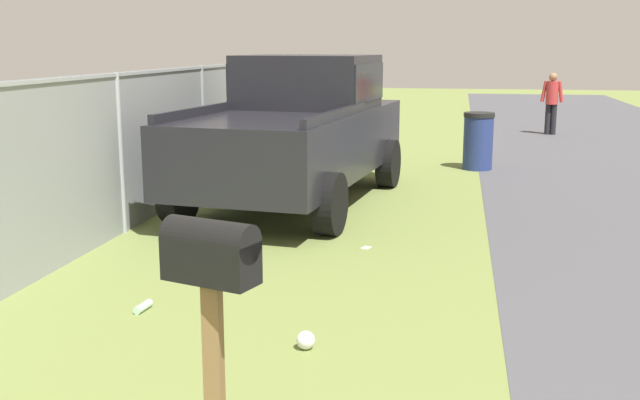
# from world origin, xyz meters

# --- Properties ---
(mailbox) EXTENTS (0.34, 0.52, 1.39)m
(mailbox) POSITION_xyz_m (3.20, 0.33, 1.11)
(mailbox) COLOR brown
(mailbox) RESTS_ON ground
(pickup_truck) EXTENTS (5.15, 2.73, 2.09)m
(pickup_truck) POSITION_xyz_m (10.28, 1.39, 1.10)
(pickup_truck) COLOR black
(pickup_truck) RESTS_ON ground
(trash_bin) EXTENTS (0.56, 0.56, 1.04)m
(trash_bin) POSITION_xyz_m (13.65, -1.23, 0.52)
(trash_bin) COLOR navy
(trash_bin) RESTS_ON ground
(pedestrian) EXTENTS (0.30, 0.56, 1.55)m
(pedestrian) POSITION_xyz_m (19.56, -3.16, 0.89)
(pedestrian) COLOR black
(pedestrian) RESTS_ON ground
(fence_section) EXTENTS (20.84, 0.07, 1.92)m
(fence_section) POSITION_xyz_m (9.52, 3.09, 1.03)
(fence_section) COLOR #9EA3A8
(fence_section) RESTS_ON ground
(litter_bag_midfield_a) EXTENTS (0.14, 0.14, 0.14)m
(litter_bag_midfield_a) POSITION_xyz_m (4.92, 0.20, 0.07)
(litter_bag_midfield_a) COLOR silver
(litter_bag_midfield_a) RESTS_ON ground
(litter_bottle_near_hydrant) EXTENTS (0.23, 0.09, 0.07)m
(litter_bottle_near_hydrant) POSITION_xyz_m (5.48, 1.74, 0.04)
(litter_bottle_near_hydrant) COLOR #B2D8BF
(litter_bottle_near_hydrant) RESTS_ON ground
(litter_wrapper_by_mailbox) EXTENTS (0.14, 0.12, 0.01)m
(litter_wrapper_by_mailbox) POSITION_xyz_m (7.86, 0.11, 0.00)
(litter_wrapper_by_mailbox) COLOR silver
(litter_wrapper_by_mailbox) RESTS_ON ground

